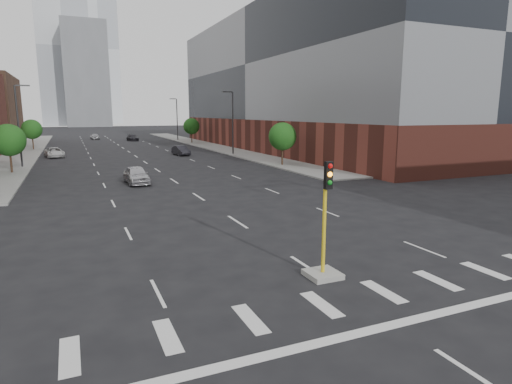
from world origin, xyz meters
TOP-DOWN VIEW (x-y plane):
  - sidewalk_left_far at (-15.00, 74.00)m, footprint 5.00×92.00m
  - sidewalk_right_far at (15.00, 74.00)m, footprint 5.00×92.00m
  - building_right_main at (29.50, 60.00)m, footprint 24.00×70.00m
  - tower_left at (-8.00, 220.00)m, footprint 22.00×22.00m
  - tower_right at (10.00, 260.00)m, footprint 20.00×20.00m
  - tower_mid at (0.00, 200.00)m, footprint 18.00×18.00m
  - median_traffic_signal at (0.00, 8.97)m, footprint 1.20×1.20m
  - streetlight_right_a at (13.41, 55.00)m, footprint 1.60×0.22m
  - streetlight_right_b at (13.41, 90.00)m, footprint 1.60×0.22m
  - streetlight_left at (-13.41, 50.00)m, footprint 1.60×0.22m
  - tree_left_near at (-14.00, 45.00)m, footprint 3.20×3.20m
  - tree_left_far at (-14.00, 75.00)m, footprint 3.20×3.20m
  - tree_right_near at (14.00, 40.00)m, footprint 3.20×3.20m
  - tree_right_far at (14.00, 80.00)m, footprint 3.20×3.20m
  - car_near_left at (-3.31, 33.86)m, footprint 2.01×4.58m
  - car_mid_right at (6.20, 56.93)m, footprint 1.98×4.39m
  - car_far_left at (-10.50, 61.16)m, footprint 2.95×5.09m
  - car_deep_right at (4.20, 93.05)m, footprint 2.29×4.91m
  - car_distant at (-3.11, 101.56)m, footprint 1.98×4.15m

SIDE VIEW (x-z plane):
  - sidewalk_left_far at x=-15.00m, z-range 0.00..0.15m
  - sidewalk_right_far at x=15.00m, z-range 0.00..0.15m
  - car_far_left at x=-10.50m, z-range 0.00..1.33m
  - car_distant at x=-3.11m, z-range 0.00..1.37m
  - car_deep_right at x=4.20m, z-range 0.00..1.39m
  - car_mid_right at x=6.20m, z-range 0.00..1.40m
  - car_near_left at x=-3.31m, z-range 0.00..1.53m
  - median_traffic_signal at x=0.00m, z-range -1.23..3.17m
  - tree_left_near at x=-14.00m, z-range 0.97..5.82m
  - tree_left_far at x=-14.00m, z-range 0.97..5.82m
  - tree_right_near at x=14.00m, z-range 0.97..5.82m
  - tree_right_far at x=14.00m, z-range 0.97..5.82m
  - streetlight_right_a at x=13.41m, z-range 0.47..9.55m
  - streetlight_right_b at x=13.41m, z-range 0.47..9.55m
  - streetlight_left at x=-13.41m, z-range 0.47..9.55m
  - building_right_main at x=29.50m, z-range 0.00..22.00m
  - tower_mid at x=0.00m, z-range 0.00..44.00m
  - tower_left at x=-8.00m, z-range 0.00..70.00m
  - tower_right at x=10.00m, z-range 0.00..80.00m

